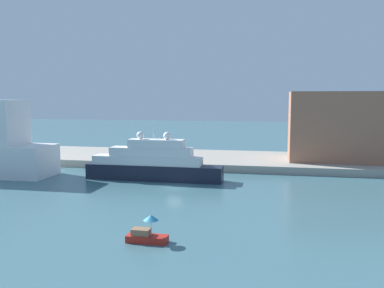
% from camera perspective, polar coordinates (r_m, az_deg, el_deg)
% --- Properties ---
extents(ground, '(400.00, 400.00, 0.00)m').
position_cam_1_polar(ground, '(69.11, -2.49, -6.23)').
color(ground, '#3D6670').
extents(quay_dock, '(110.00, 23.75, 1.57)m').
position_cam_1_polar(quay_dock, '(95.80, 1.49, -2.17)').
color(quay_dock, gray).
rests_on(quay_dock, ground).
extents(large_yacht, '(25.65, 3.85, 10.25)m').
position_cam_1_polar(large_yacht, '(75.85, -5.59, -2.77)').
color(large_yacht, black).
rests_on(large_yacht, ground).
extents(small_motorboat, '(4.39, 1.64, 2.99)m').
position_cam_1_polar(small_motorboat, '(44.20, -6.39, -12.37)').
color(small_motorboat, '#B22319').
rests_on(small_motorboat, ground).
extents(work_barge, '(5.71, 1.50, 0.98)m').
position_cam_1_polar(work_barge, '(85.77, -12.35, -3.54)').
color(work_barge, silver).
rests_on(work_barge, ground).
extents(harbor_building, '(20.07, 12.53, 14.99)m').
position_cam_1_polar(harbor_building, '(94.05, 19.61, 2.37)').
color(harbor_building, '#9E664C').
rests_on(harbor_building, quay_dock).
extents(parked_car, '(4.35, 1.77, 1.31)m').
position_cam_1_polar(parked_car, '(98.71, -8.88, -1.20)').
color(parked_car, '#B21E1E').
rests_on(parked_car, quay_dock).
extents(person_figure, '(0.36, 0.36, 1.82)m').
position_cam_1_polar(person_figure, '(95.34, -7.02, -1.27)').
color(person_figure, '#4C4C4C').
rests_on(person_figure, quay_dock).
extents(mooring_bollard, '(0.51, 0.51, 0.73)m').
position_cam_1_polar(mooring_bollard, '(85.59, -0.39, -2.43)').
color(mooring_bollard, black).
rests_on(mooring_bollard, quay_dock).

